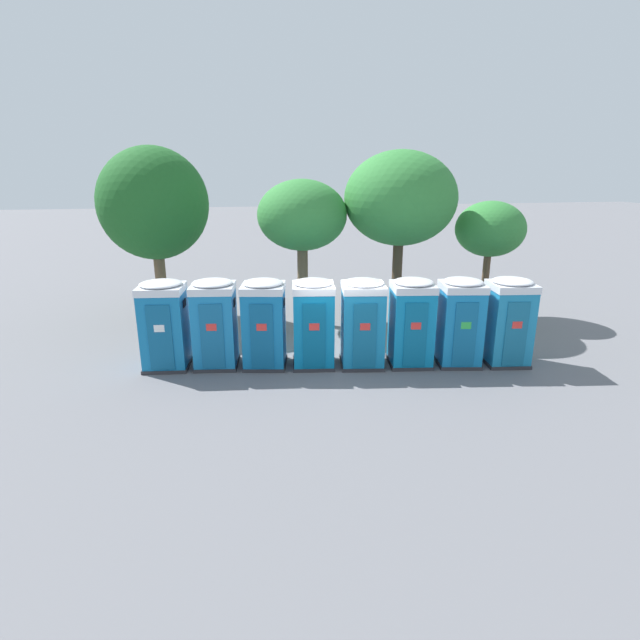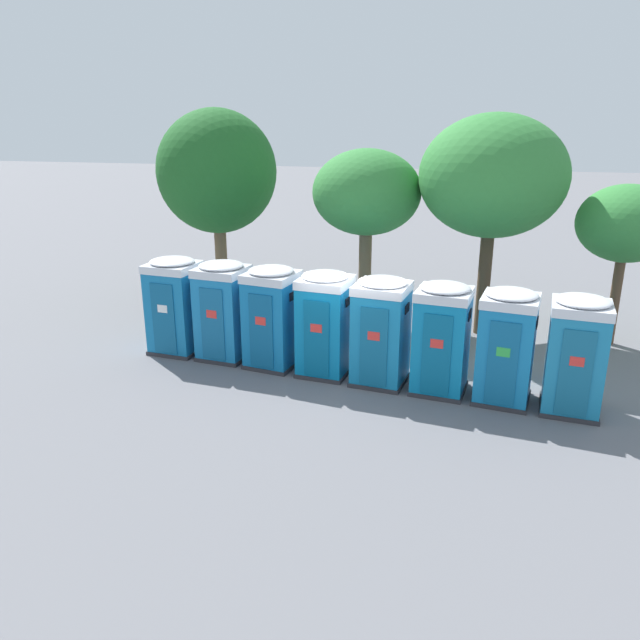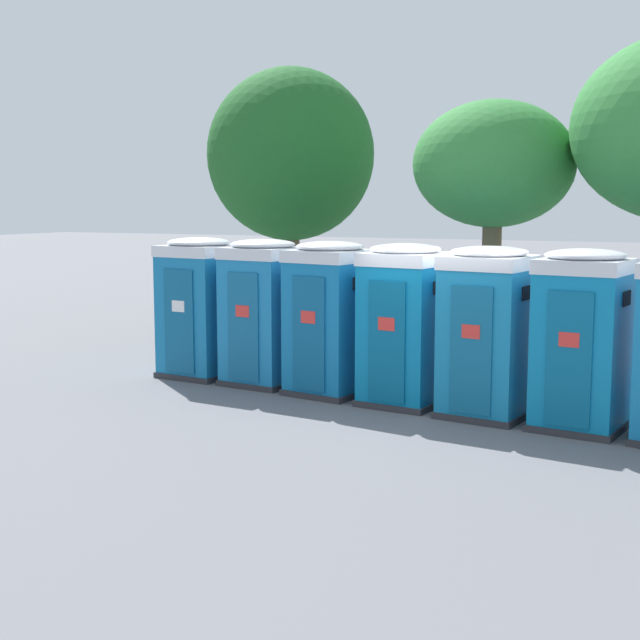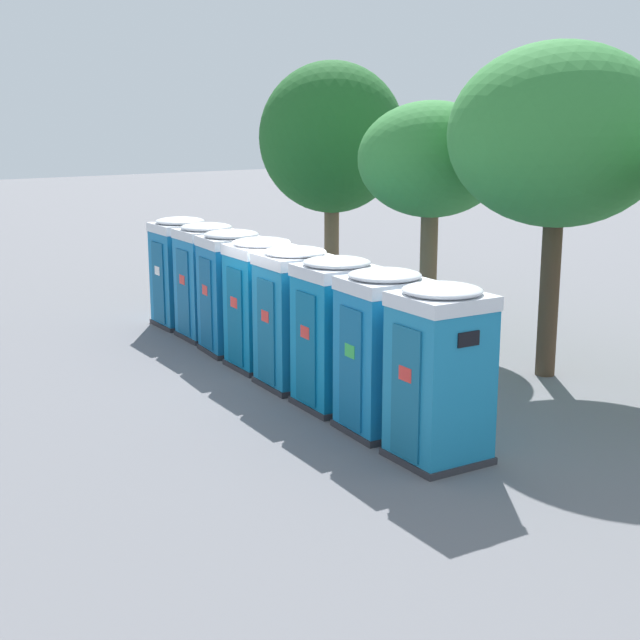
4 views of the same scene
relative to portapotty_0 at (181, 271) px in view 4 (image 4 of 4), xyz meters
name	(u,v)px [view 4 (image 4 of 4)]	position (x,y,z in m)	size (l,w,h in m)	color
ground_plane	(291,374)	(4.88, -0.44, -1.28)	(120.00, 120.00, 0.00)	slate
portapotty_0	(181,271)	(0.00, 0.00, 0.00)	(1.36, 1.32, 2.54)	#2D2D33
portapotty_1	(207,280)	(1.39, -0.14, 0.00)	(1.34, 1.33, 2.54)	#2D2D33
portapotty_2	(232,291)	(2.77, -0.38, 0.00)	(1.39, 1.39, 2.54)	#2D2D33
portapotty_3	(262,303)	(4.16, -0.58, 0.00)	(1.32, 1.33, 2.54)	#2D2D33
portapotty_4	(295,316)	(5.54, -0.81, 0.00)	(1.37, 1.36, 2.54)	#2D2D33
portapotty_5	(336,332)	(6.93, -0.99, 0.00)	(1.34, 1.35, 2.54)	#2D2D33
portapotty_6	(383,351)	(8.31, -1.19, 0.00)	(1.36, 1.37, 2.54)	#2D2D33
portapotty_7	(439,373)	(9.70, -1.38, 0.00)	(1.32, 1.33, 2.54)	#2D2D33
street_tree_0	(332,138)	(-0.70, 5.04, 2.96)	(3.87, 3.87, 6.25)	brown
street_tree_2	(431,161)	(4.44, 3.61, 2.58)	(3.13, 3.13, 5.13)	brown
street_tree_3	(558,136)	(7.90, 3.32, 3.15)	(3.96, 3.96, 6.10)	#4C3826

